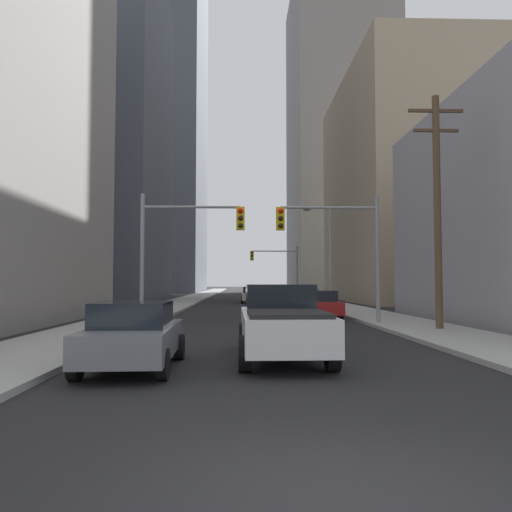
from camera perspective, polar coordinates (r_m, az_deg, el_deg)
name	(u,v)px	position (r m, az deg, el deg)	size (l,w,h in m)	color
ground_plane	(344,507)	(4.95, 10.06, -26.38)	(400.00, 400.00, 0.00)	black
sidewalk_left	(189,299)	(54.77, -7.67, -4.93)	(3.46, 160.00, 0.15)	#9E9E99
sidewalk_right	(309,299)	(54.98, 6.05, -4.93)	(3.46, 160.00, 0.15)	#9E9E99
pickup_truck_white	(282,322)	(12.91, 2.96, -7.57)	(2.20, 5.43, 1.90)	white
sedan_grey	(134,335)	(11.71, -13.81, -8.76)	(1.95, 4.25, 1.52)	slate
sedan_red	(319,305)	(26.40, 7.19, -5.55)	(1.95, 4.26, 1.52)	maroon
sedan_black	(304,301)	(31.71, 5.46, -5.13)	(1.95, 4.22, 1.52)	black
sedan_beige	(252,295)	(46.53, -0.52, -4.45)	(1.95, 4.21, 1.52)	#C6B793
sedan_green	(277,292)	(57.51, 2.43, -4.17)	(1.95, 4.25, 1.52)	#195938
traffic_signal_near_left	(188,235)	(22.98, -7.83, 2.34)	(4.75, 0.44, 6.00)	gray
traffic_signal_near_right	(333,236)	(23.24, 8.78, 2.29)	(4.77, 0.44, 6.00)	gray
traffic_signal_far_right	(276,263)	(55.58, 2.35, -0.76)	(5.35, 0.44, 6.00)	gray
utility_pole_right	(437,206)	(21.09, 20.03, 5.40)	(2.20, 0.28, 9.41)	brown
street_lamp_right	(326,247)	(36.25, 7.96, 1.05)	(2.01, 0.32, 7.50)	gray
building_left_mid_office	(77,135)	(56.95, -19.77, 12.90)	(17.53, 18.80, 34.76)	#4C515B
building_left_far_tower	(142,110)	(106.06, -12.93, 15.94)	(24.37, 28.54, 72.42)	#4C515B
building_right_mid_block	(443,190)	(55.80, 20.65, 7.10)	(20.91, 24.64, 23.09)	tan
building_right_far_highrise	(339,138)	(100.64, 9.46, 13.15)	(18.13, 25.45, 59.72)	gray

